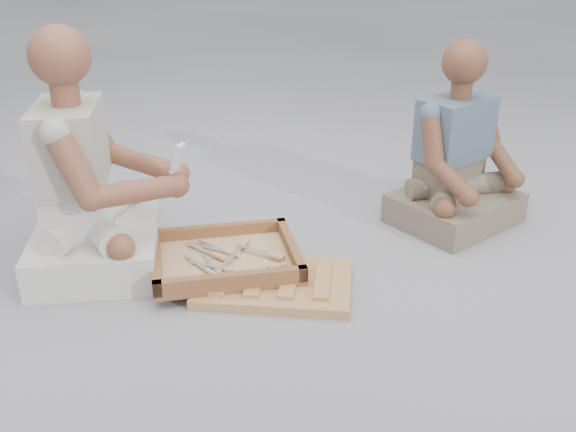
# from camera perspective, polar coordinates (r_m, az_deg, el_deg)

# --- Properties ---
(ground) EXTENTS (60.00, 60.00, 0.00)m
(ground) POSITION_cam_1_polar(r_m,az_deg,el_deg) (2.26, -0.04, -9.14)
(ground) COLOR #9A9A9F
(ground) RESTS_ON ground
(carved_panel) EXTENTS (0.59, 0.41, 0.04)m
(carved_panel) POSITION_cam_1_polar(r_m,az_deg,el_deg) (2.43, -1.23, -6.01)
(carved_panel) COLOR olive
(carved_panel) RESTS_ON ground
(tool_tray) EXTENTS (0.66, 0.58, 0.07)m
(tool_tray) POSITION_cam_1_polar(r_m,az_deg,el_deg) (2.51, -5.60, -3.79)
(tool_tray) COLOR brown
(tool_tray) RESTS_ON carved_panel
(chisel_0) EXTENTS (0.21, 0.11, 0.02)m
(chisel_0) POSITION_cam_1_polar(r_m,az_deg,el_deg) (2.49, -1.48, -3.47)
(chisel_0) COLOR white
(chisel_0) RESTS_ON tool_tray
(chisel_1) EXTENTS (0.13, 0.20, 0.02)m
(chisel_1) POSITION_cam_1_polar(r_m,az_deg,el_deg) (2.41, -6.12, -5.09)
(chisel_1) COLOR white
(chisel_1) RESTS_ON tool_tray
(chisel_2) EXTENTS (0.16, 0.17, 0.02)m
(chisel_2) POSITION_cam_1_polar(r_m,az_deg,el_deg) (2.41, -7.06, -4.88)
(chisel_2) COLOR white
(chisel_2) RESTS_ON tool_tray
(chisel_3) EXTENTS (0.08, 0.22, 0.02)m
(chisel_3) POSITION_cam_1_polar(r_m,az_deg,el_deg) (2.57, -4.08, -2.61)
(chisel_3) COLOR white
(chisel_3) RESTS_ON tool_tray
(chisel_4) EXTENTS (0.21, 0.09, 0.02)m
(chisel_4) POSITION_cam_1_polar(r_m,az_deg,el_deg) (2.55, -5.46, -3.13)
(chisel_4) COLOR white
(chisel_4) RESTS_ON tool_tray
(chisel_5) EXTENTS (0.21, 0.09, 0.02)m
(chisel_5) POSITION_cam_1_polar(r_m,az_deg,el_deg) (2.41, -5.32, -4.79)
(chisel_5) COLOR white
(chisel_5) RESTS_ON tool_tray
(chisel_6) EXTENTS (0.20, 0.12, 0.02)m
(chisel_6) POSITION_cam_1_polar(r_m,az_deg,el_deg) (2.43, -1.40, -4.58)
(chisel_6) COLOR white
(chisel_6) RESTS_ON tool_tray
(chisel_7) EXTENTS (0.20, 0.13, 0.02)m
(chisel_7) POSITION_cam_1_polar(r_m,az_deg,el_deg) (2.54, -5.27, -3.24)
(chisel_7) COLOR white
(chisel_7) RESTS_ON tool_tray
(chisel_8) EXTENTS (0.19, 0.14, 0.02)m
(chisel_8) POSITION_cam_1_polar(r_m,az_deg,el_deg) (2.51, -6.40, -3.49)
(chisel_8) COLOR white
(chisel_8) RESTS_ON tool_tray
(wood_chip_0) EXTENTS (0.02, 0.02, 0.00)m
(wood_chip_0) POSITION_cam_1_polar(r_m,az_deg,el_deg) (2.51, -8.17, -5.55)
(wood_chip_0) COLOR tan
(wood_chip_0) RESTS_ON ground
(wood_chip_1) EXTENTS (0.02, 0.02, 0.00)m
(wood_chip_1) POSITION_cam_1_polar(r_m,az_deg,el_deg) (2.77, -7.69, -2.43)
(wood_chip_1) COLOR tan
(wood_chip_1) RESTS_ON ground
(wood_chip_2) EXTENTS (0.02, 0.02, 0.00)m
(wood_chip_2) POSITION_cam_1_polar(r_m,az_deg,el_deg) (2.47, -13.67, -6.64)
(wood_chip_2) COLOR tan
(wood_chip_2) RESTS_ON ground
(wood_chip_3) EXTENTS (0.02, 0.02, 0.00)m
(wood_chip_3) POSITION_cam_1_polar(r_m,az_deg,el_deg) (2.35, -12.66, -8.31)
(wood_chip_3) COLOR tan
(wood_chip_3) RESTS_ON ground
(wood_chip_4) EXTENTS (0.02, 0.02, 0.00)m
(wood_chip_4) POSITION_cam_1_polar(r_m,az_deg,el_deg) (2.86, -10.86, -1.75)
(wood_chip_4) COLOR tan
(wood_chip_4) RESTS_ON ground
(wood_chip_5) EXTENTS (0.02, 0.02, 0.00)m
(wood_chip_5) POSITION_cam_1_polar(r_m,az_deg,el_deg) (2.66, -1.59, -3.39)
(wood_chip_5) COLOR tan
(wood_chip_5) RESTS_ON ground
(wood_chip_6) EXTENTS (0.02, 0.02, 0.00)m
(wood_chip_6) POSITION_cam_1_polar(r_m,az_deg,el_deg) (2.73, 0.26, -2.60)
(wood_chip_6) COLOR tan
(wood_chip_6) RESTS_ON ground
(wood_chip_7) EXTENTS (0.02, 0.02, 0.00)m
(wood_chip_7) POSITION_cam_1_polar(r_m,az_deg,el_deg) (2.50, 2.22, -5.44)
(wood_chip_7) COLOR tan
(wood_chip_7) RESTS_ON ground
(wood_chip_8) EXTENTS (0.02, 0.02, 0.00)m
(wood_chip_8) POSITION_cam_1_polar(r_m,az_deg,el_deg) (2.32, -4.01, -8.12)
(wood_chip_8) COLOR tan
(wood_chip_8) RESTS_ON ground
(wood_chip_9) EXTENTS (0.02, 0.02, 0.00)m
(wood_chip_9) POSITION_cam_1_polar(r_m,az_deg,el_deg) (2.47, -13.76, -6.70)
(wood_chip_9) COLOR tan
(wood_chip_9) RESTS_ON ground
(wood_chip_10) EXTENTS (0.02, 0.02, 0.00)m
(wood_chip_10) POSITION_cam_1_polar(r_m,az_deg,el_deg) (2.36, -1.02, -7.45)
(wood_chip_10) COLOR tan
(wood_chip_10) RESTS_ON ground
(wood_chip_11) EXTENTS (0.02, 0.02, 0.00)m
(wood_chip_11) POSITION_cam_1_polar(r_m,az_deg,el_deg) (2.73, -9.05, -2.98)
(wood_chip_11) COLOR tan
(wood_chip_11) RESTS_ON ground
(wood_chip_12) EXTENTS (0.02, 0.02, 0.00)m
(wood_chip_12) POSITION_cam_1_polar(r_m,az_deg,el_deg) (2.51, -13.04, -5.97)
(wood_chip_12) COLOR tan
(wood_chip_12) RESTS_ON ground
(craftsman) EXTENTS (0.68, 0.69, 0.94)m
(craftsman) POSITION_cam_1_polar(r_m,az_deg,el_deg) (2.59, -17.25, 2.30)
(craftsman) COLOR silver
(craftsman) RESTS_ON ground
(companion) EXTENTS (0.67, 0.66, 0.82)m
(companion) POSITION_cam_1_polar(r_m,az_deg,el_deg) (2.95, 14.81, 4.40)
(companion) COLOR gray
(companion) RESTS_ON ground
(mobile_phone) EXTENTS (0.07, 0.06, 0.12)m
(mobile_phone) POSITION_cam_1_polar(r_m,az_deg,el_deg) (2.44, -9.81, 5.08)
(mobile_phone) COLOR silver
(mobile_phone) RESTS_ON craftsman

